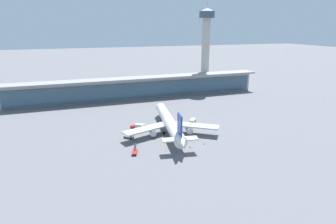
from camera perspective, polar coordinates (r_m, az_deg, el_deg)
ground_plane at (r=130.89m, az=2.01°, el=-4.81°), size 1200.00×1200.00×0.00m
airliner_on_stand at (r=131.89m, az=0.32°, el=-2.28°), size 45.88×60.18×16.05m
service_truck_near_nose_red at (r=137.35m, az=-6.14°, el=-3.06°), size 7.19×6.27×3.10m
service_truck_under_wing_grey at (r=127.99m, az=-8.09°, el=-5.12°), size 5.92×5.60×2.70m
service_truck_mid_apron_olive at (r=143.45m, az=5.03°, el=-2.13°), size 6.69×6.88×3.10m
service_truck_by_tail_red at (r=113.16m, az=-6.97°, el=-8.18°), size 3.42×6.88×2.70m
terminal_building at (r=198.93m, az=-5.90°, el=5.20°), size 183.60×12.80×15.20m
control_tower at (r=225.31m, az=7.90°, el=14.10°), size 12.00×12.00×68.29m
safety_cone_alpha at (r=117.59m, az=3.49°, el=-7.32°), size 0.62×0.62×0.70m
safety_cone_bravo at (r=118.24m, az=4.60°, el=-7.20°), size 0.62×0.62×0.70m
safety_cone_charlie at (r=121.71m, az=7.57°, el=-6.57°), size 0.62×0.62×0.70m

